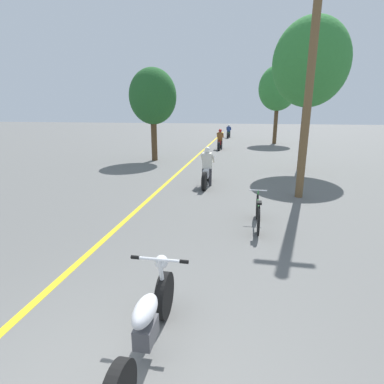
# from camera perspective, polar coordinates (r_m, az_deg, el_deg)

# --- Properties ---
(lane_stripe_center) EXTENTS (0.14, 48.00, 0.01)m
(lane_stripe_center) POSITION_cam_1_polar(r_m,az_deg,el_deg) (15.24, -1.22, 4.98)
(lane_stripe_center) COLOR yellow
(lane_stripe_center) RESTS_ON ground
(utility_pole) EXTENTS (1.10, 0.24, 6.97)m
(utility_pole) POSITION_cam_1_polar(r_m,az_deg,el_deg) (10.10, 21.53, 19.00)
(utility_pole) COLOR brown
(utility_pole) RESTS_ON ground
(roadside_tree_right_near) EXTENTS (3.25, 2.92, 6.59)m
(roadside_tree_right_near) POSITION_cam_1_polar(r_m,az_deg,el_deg) (14.98, 21.66, 21.82)
(roadside_tree_right_near) COLOR #513A23
(roadside_tree_right_near) RESTS_ON ground
(roadside_tree_right_far) EXTENTS (3.09, 2.78, 6.20)m
(roadside_tree_right_far) POSITION_cam_1_polar(r_m,az_deg,el_deg) (26.32, 16.08, 18.43)
(roadside_tree_right_far) COLOR #513A23
(roadside_tree_right_far) RESTS_ON ground
(roadside_tree_left) EXTENTS (2.55, 2.30, 4.92)m
(roadside_tree_left) POSITION_cam_1_polar(r_m,az_deg,el_deg) (16.91, -7.49, 17.51)
(roadside_tree_left) COLOR #513A23
(roadside_tree_left) RESTS_ON ground
(motorcycle_foreground) EXTENTS (0.75, 2.17, 0.98)m
(motorcycle_foreground) POSITION_cam_1_polar(r_m,az_deg,el_deg) (3.74, -8.58, -23.87)
(motorcycle_foreground) COLOR black
(motorcycle_foreground) RESTS_ON ground
(motorcycle_rider_lead) EXTENTS (0.50, 2.12, 1.45)m
(motorcycle_rider_lead) POSITION_cam_1_polar(r_m,az_deg,el_deg) (11.24, 2.88, 3.97)
(motorcycle_rider_lead) COLOR black
(motorcycle_rider_lead) RESTS_ON ground
(motorcycle_rider_mid) EXTENTS (0.50, 2.01, 1.44)m
(motorcycle_rider_mid) POSITION_cam_1_polar(r_m,az_deg,el_deg) (21.77, 5.34, 9.51)
(motorcycle_rider_mid) COLOR black
(motorcycle_rider_mid) RESTS_ON ground
(motorcycle_rider_far) EXTENTS (0.50, 2.11, 1.32)m
(motorcycle_rider_far) POSITION_cam_1_polar(r_m,az_deg,el_deg) (30.99, 6.98, 11.16)
(motorcycle_rider_far) COLOR black
(motorcycle_rider_far) RESTS_ON ground
(bicycle_parked) EXTENTS (0.44, 1.77, 0.80)m
(bicycle_parked) POSITION_cam_1_polar(r_m,az_deg,el_deg) (7.46, 12.44, -3.76)
(bicycle_parked) COLOR black
(bicycle_parked) RESTS_ON ground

